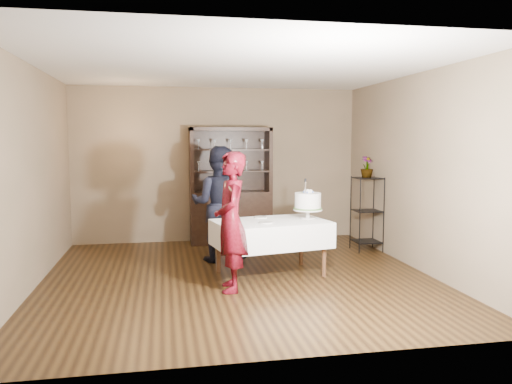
% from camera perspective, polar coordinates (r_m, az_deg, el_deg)
% --- Properties ---
extents(floor, '(5.00, 5.00, 0.00)m').
position_cam_1_polar(floor, '(6.63, -2.01, -9.70)').
color(floor, black).
rests_on(floor, ground).
extents(ceiling, '(5.00, 5.00, 0.00)m').
position_cam_1_polar(ceiling, '(6.44, -2.10, 14.09)').
color(ceiling, silver).
rests_on(ceiling, back_wall).
extents(back_wall, '(5.00, 0.02, 2.70)m').
position_cam_1_polar(back_wall, '(8.87, -4.45, 3.12)').
color(back_wall, brown).
rests_on(back_wall, floor).
extents(wall_left, '(0.02, 5.00, 2.70)m').
position_cam_1_polar(wall_left, '(6.51, -24.38, 1.57)').
color(wall_left, brown).
rests_on(wall_left, floor).
extents(wall_right, '(0.02, 5.00, 2.70)m').
position_cam_1_polar(wall_right, '(7.20, 18.04, 2.18)').
color(wall_right, brown).
rests_on(wall_right, floor).
extents(china_hutch, '(1.40, 0.48, 2.00)m').
position_cam_1_polar(china_hutch, '(8.71, -2.93, -1.45)').
color(china_hutch, black).
rests_on(china_hutch, floor).
extents(plant_etagere, '(0.42, 0.42, 1.20)m').
position_cam_1_polar(plant_etagere, '(8.25, 12.56, -2.10)').
color(plant_etagere, black).
rests_on(plant_etagere, floor).
extents(cake_table, '(1.60, 1.15, 0.73)m').
position_cam_1_polar(cake_table, '(6.62, 1.69, -4.79)').
color(cake_table, silver).
rests_on(cake_table, floor).
extents(woman, '(0.43, 0.62, 1.66)m').
position_cam_1_polar(woman, '(5.91, -2.88, -3.40)').
color(woman, '#360409').
rests_on(woman, floor).
extents(man, '(0.97, 0.85, 1.70)m').
position_cam_1_polar(man, '(7.35, -4.33, -1.38)').
color(man, black).
rests_on(man, floor).
extents(cake, '(0.41, 0.41, 0.55)m').
position_cam_1_polar(cake, '(6.81, 5.94, -1.19)').
color(cake, silver).
rests_on(cake, cake_table).
extents(plate_near, '(0.24, 0.24, 0.01)m').
position_cam_1_polar(plate_near, '(6.41, 1.13, -3.51)').
color(plate_near, silver).
rests_on(plate_near, cake_table).
extents(plate_far, '(0.19, 0.19, 0.01)m').
position_cam_1_polar(plate_far, '(6.84, 0.53, -2.90)').
color(plate_far, silver).
rests_on(plate_far, cake_table).
extents(potted_plant, '(0.25, 0.25, 0.35)m').
position_cam_1_polar(potted_plant, '(8.13, 12.54, 2.81)').
color(potted_plant, '#486F35').
rests_on(potted_plant, plant_etagere).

